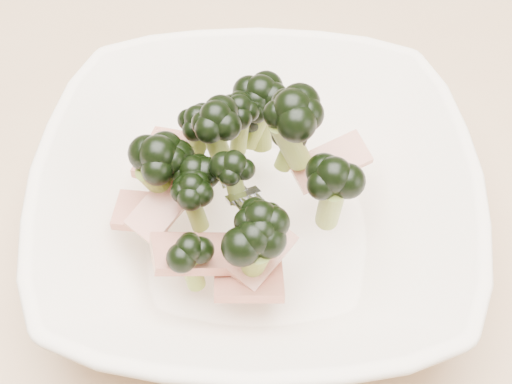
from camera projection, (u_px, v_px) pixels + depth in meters
The scene contains 2 objects.
dining_table at pixel (181, 249), 0.64m from camera, with size 1.20×0.80×0.75m.
broccoli_dish at pixel (254, 199), 0.49m from camera, with size 0.35×0.35×0.13m.
Camera 1 is at (0.13, -0.34, 1.18)m, focal length 50.00 mm.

